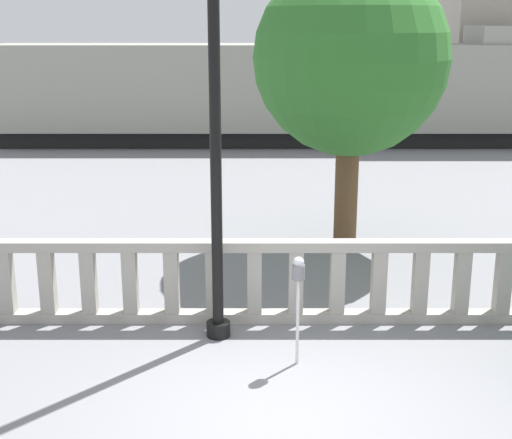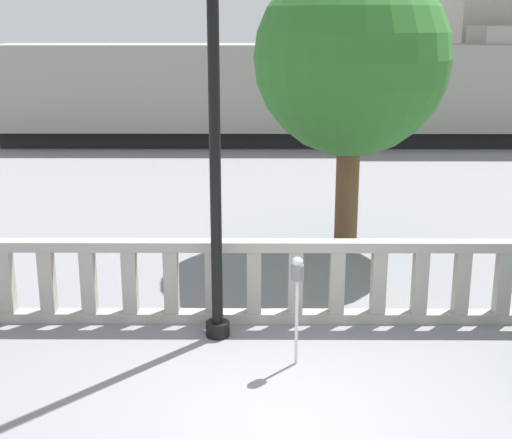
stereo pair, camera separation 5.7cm
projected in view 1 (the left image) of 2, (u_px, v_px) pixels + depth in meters
name	position (u px, v px, depth m)	size (l,w,h in m)	color
ground_plane	(281.00, 417.00, 7.70)	(160.00, 160.00, 0.00)	slate
balustrade	(275.00, 281.00, 10.02)	(12.13, 0.24, 1.20)	#9E998E
lamppost	(214.00, 75.00, 8.76)	(0.33, 0.33, 6.77)	black
parking_meter	(298.00, 280.00, 8.62)	(0.16, 0.16, 1.40)	silver
train_near	(280.00, 92.00, 24.46)	(19.05, 2.64, 3.99)	black
tree_left	(351.00, 59.00, 12.57)	(3.47, 3.47, 5.24)	brown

